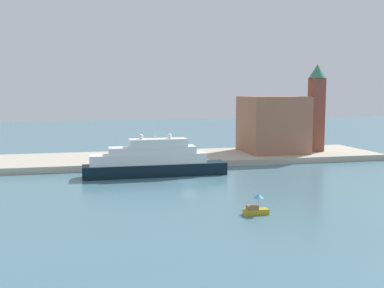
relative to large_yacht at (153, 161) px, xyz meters
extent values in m
plane|color=slate|center=(5.70, -8.39, -3.03)|extent=(400.00, 400.00, 0.00)
cube|color=#B7AD99|center=(5.70, 18.96, -2.31)|extent=(110.00, 22.70, 1.43)
cube|color=black|center=(0.46, 0.00, -1.76)|extent=(29.42, 4.93, 2.53)
cube|color=white|center=(-1.01, 0.00, 0.55)|extent=(23.53, 4.54, 2.11)
cube|color=white|center=(-0.13, 0.00, 2.32)|extent=(17.65, 4.14, 1.43)
cube|color=white|center=(1.05, 0.00, 3.83)|extent=(11.77, 3.75, 1.58)
cylinder|color=silver|center=(0.46, 0.00, 5.89)|extent=(0.16, 0.16, 2.53)
sphere|color=white|center=(3.40, 0.00, 5.15)|extent=(1.05, 1.05, 1.05)
sphere|color=white|center=(-2.48, 0.00, 5.15)|extent=(1.05, 1.05, 1.05)
cube|color=#B7991E|center=(9.63, -32.86, -2.64)|extent=(3.55, 1.34, 0.78)
cube|color=#8C6647|center=(9.10, -32.86, -1.95)|extent=(1.56, 1.07, 0.59)
cylinder|color=#B2B2B2|center=(9.99, -32.86, -1.46)|extent=(0.06, 0.06, 1.57)
cone|color=teal|center=(9.99, -32.86, -0.42)|extent=(1.47, 1.47, 0.52)
cube|color=olive|center=(-10.08, 5.18, -2.58)|extent=(5.36, 1.73, 0.90)
cube|color=#9E664C|center=(34.60, 19.69, 5.67)|extent=(15.13, 15.26, 14.54)
cube|color=brown|center=(46.42, 18.47, 8.05)|extent=(3.45, 3.45, 19.31)
cone|color=#387A5B|center=(46.42, 18.47, 19.51)|extent=(4.48, 4.48, 3.62)
cube|color=#1E4C99|center=(-8.69, 14.91, -1.24)|extent=(3.94, 1.86, 0.72)
cube|color=#262D33|center=(-8.89, 14.91, -0.59)|extent=(2.37, 1.68, 0.58)
cylinder|color=#4C4C4C|center=(-4.85, 11.24, -0.86)|extent=(0.36, 0.36, 1.47)
sphere|color=tan|center=(-4.85, 11.24, -0.01)|extent=(0.24, 0.24, 0.24)
cylinder|color=black|center=(11.11, 9.10, -1.25)|extent=(0.45, 0.45, 0.69)
camera|label=1|loc=(-13.58, -91.77, 14.15)|focal=42.71mm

